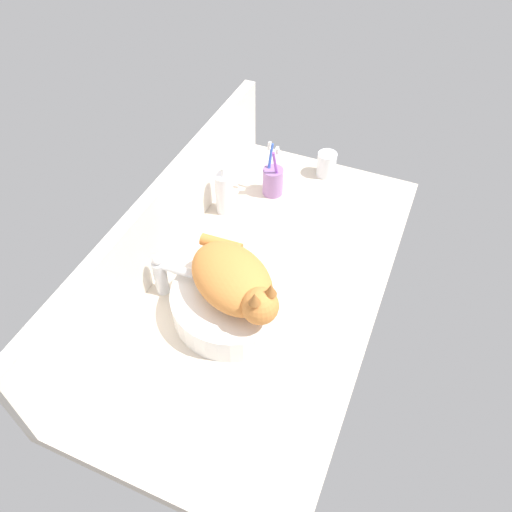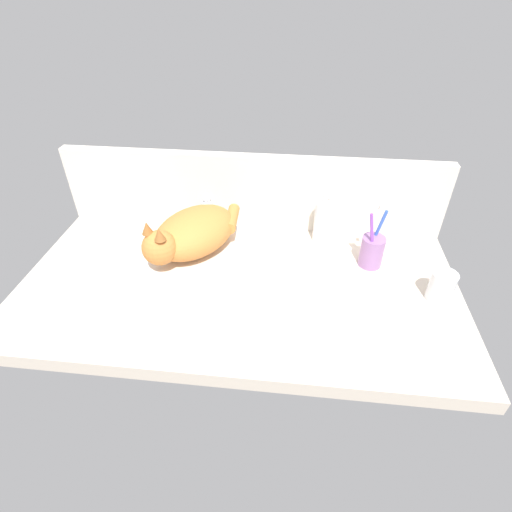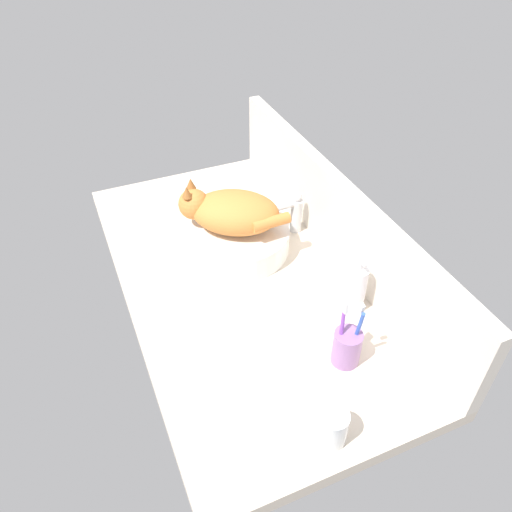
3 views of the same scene
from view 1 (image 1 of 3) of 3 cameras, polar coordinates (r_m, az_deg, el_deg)
The scene contains 8 objects.
ground_plane at distance 138.56cm, azimuth 0.85°, elevation -3.54°, with size 119.30×62.60×4.00cm, color beige.
backsplash_panel at distance 138.43cm, azimuth -10.48°, elevation 3.94°, with size 119.30×3.60×24.34cm, color silver.
sink_basin at distance 128.13cm, azimuth -2.66°, elevation -5.20°, with size 31.36×31.36×7.62cm, color white.
cat at distance 120.00cm, azimuth -2.43°, elevation -2.80°, with size 27.64×30.21×14.00cm.
faucet at distance 131.53cm, azimuth -10.48°, elevation -2.00°, with size 3.60×11.85×13.60cm.
soap_dispenser at distance 153.60cm, azimuth -3.66°, elevation 7.18°, with size 5.31×5.31×16.83cm.
toothbrush_cup at distance 161.27cm, azimuth 1.94°, elevation 8.63°, with size 6.61×6.61×18.72cm.
water_glass at distance 171.40cm, azimuth 8.03°, elevation 10.19°, with size 6.42×6.42×8.35cm.
Camera 1 is at (-82.09, -32.52, 104.78)cm, focal length 35.00 mm.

